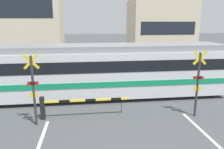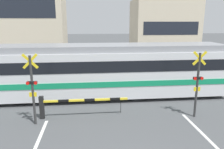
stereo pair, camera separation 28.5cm
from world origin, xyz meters
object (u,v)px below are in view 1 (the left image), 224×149
crossing_barrier_far (139,74)px  crossing_signal_right (198,81)px  pedestrian (107,65)px  crossing_barrier_near (67,104)px  commuter_train (105,69)px  crossing_signal_left (33,87)px

crossing_barrier_far → crossing_signal_right: bearing=-77.6°
crossing_barrier_far → pedestrian: (-2.15, 2.37, 0.26)m
crossing_barrier_near → pedestrian: pedestrian is taller
commuter_train → crossing_barrier_far: 3.98m
crossing_barrier_near → crossing_barrier_far: size_ratio=1.00×
crossing_barrier_near → crossing_signal_right: bearing=-5.2°
commuter_train → crossing_signal_right: bearing=-40.0°
crossing_barrier_near → crossing_signal_right: (6.32, -0.58, 1.09)m
commuter_train → crossing_signal_right: 5.44m
crossing_barrier_far → crossing_signal_left: 8.86m
crossing_barrier_near → crossing_signal_left: (-1.35, -0.58, 1.09)m
commuter_train → crossing_signal_left: bearing=-135.0°
crossing_barrier_near → crossing_barrier_far: same height
crossing_barrier_far → commuter_train: bearing=-137.2°
crossing_barrier_far → pedestrian: bearing=132.2°
crossing_barrier_near → pedestrian: size_ratio=2.51×
commuter_train → crossing_barrier_near: size_ratio=3.45×
commuter_train → crossing_barrier_far: size_ratio=3.45×
crossing_barrier_near → crossing_signal_left: crossing_signal_left is taller
crossing_signal_right → commuter_train: bearing=140.0°
crossing_barrier_near → commuter_train: bearing=53.6°
commuter_train → crossing_barrier_near: 3.77m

